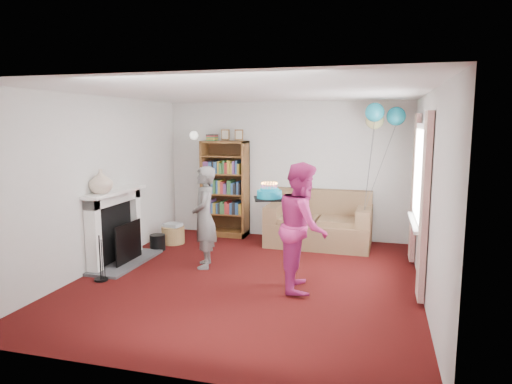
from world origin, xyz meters
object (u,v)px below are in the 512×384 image
(person_magenta, at_px, (303,226))
(birthday_cake, at_px, (269,194))
(bookcase, at_px, (225,189))
(sofa, at_px, (319,225))
(person_striped, at_px, (204,217))

(person_magenta, bearing_deg, birthday_cake, 63.45)
(bookcase, height_order, sofa, bookcase)
(bookcase, relative_size, person_striped, 1.34)
(person_magenta, xyz_separation_m, birthday_cake, (-0.47, 0.14, 0.37))
(sofa, relative_size, birthday_cake, 4.53)
(bookcase, xyz_separation_m, birthday_cake, (1.41, -2.31, 0.31))
(bookcase, relative_size, person_magenta, 1.22)
(sofa, bearing_deg, birthday_cake, -99.23)
(sofa, distance_m, birthday_cake, 2.28)
(bookcase, xyz_separation_m, sofa, (1.81, -0.23, -0.53))
(sofa, bearing_deg, person_magenta, -86.54)
(sofa, distance_m, person_magenta, 2.27)
(person_striped, xyz_separation_m, person_magenta, (1.54, -0.51, 0.07))
(sofa, xyz_separation_m, person_magenta, (0.07, -2.22, 0.47))
(bookcase, height_order, birthday_cake, bookcase)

